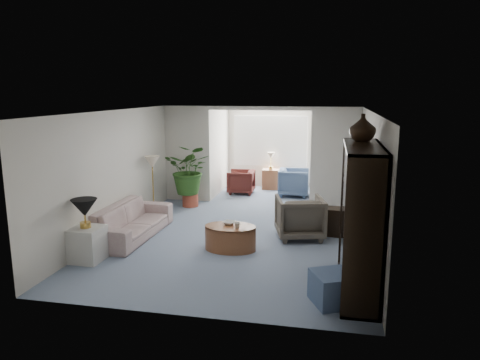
% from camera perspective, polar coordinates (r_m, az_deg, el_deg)
% --- Properties ---
extents(floor, '(6.00, 6.00, 0.00)m').
position_cam_1_polar(floor, '(8.78, -0.79, -7.81)').
color(floor, '#7B8AA2').
rests_on(floor, ground).
extents(sunroom_floor, '(2.60, 2.60, 0.00)m').
position_cam_1_polar(sunroom_floor, '(12.66, 3.16, -1.84)').
color(sunroom_floor, '#7B8AA2').
rests_on(sunroom_floor, ground).
extents(back_pier_left, '(1.20, 0.12, 2.50)m').
position_cam_1_polar(back_pier_left, '(11.81, -6.74, 3.31)').
color(back_pier_left, beige).
rests_on(back_pier_left, ground).
extents(back_pier_right, '(1.20, 0.12, 2.50)m').
position_cam_1_polar(back_pier_right, '(11.22, 12.05, 2.73)').
color(back_pier_right, beige).
rests_on(back_pier_right, ground).
extents(back_header, '(2.60, 0.12, 0.10)m').
position_cam_1_polar(back_header, '(11.25, 2.47, 9.13)').
color(back_header, beige).
rests_on(back_header, back_pier_left).
extents(window_pane, '(2.20, 0.02, 1.50)m').
position_cam_1_polar(window_pane, '(13.48, 3.89, 4.99)').
color(window_pane, white).
extents(window_blinds, '(2.20, 0.02, 1.50)m').
position_cam_1_polar(window_blinds, '(13.45, 3.88, 4.98)').
color(window_blinds, white).
extents(framed_picture, '(0.04, 0.50, 0.40)m').
position_cam_1_polar(framed_picture, '(8.12, 16.26, 2.53)').
color(framed_picture, '#B8AF93').
extents(sofa, '(0.93, 2.26, 0.65)m').
position_cam_1_polar(sofa, '(9.21, -13.65, -5.09)').
color(sofa, beige).
rests_on(sofa, ground).
extents(end_table, '(0.55, 0.55, 0.59)m').
position_cam_1_polar(end_table, '(8.17, -18.95, -7.74)').
color(end_table, beige).
rests_on(end_table, ground).
extents(table_lamp, '(0.44, 0.44, 0.30)m').
position_cam_1_polar(table_lamp, '(7.99, -19.24, -3.36)').
color(table_lamp, black).
rests_on(table_lamp, end_table).
extents(floor_lamp, '(0.36, 0.36, 0.28)m').
position_cam_1_polar(floor_lamp, '(10.59, -11.15, 2.26)').
color(floor_lamp, '#F9E7C6').
rests_on(floor_lamp, ground).
extents(coffee_table, '(1.14, 1.14, 0.45)m').
position_cam_1_polar(coffee_table, '(8.28, -1.23, -7.37)').
color(coffee_table, brown).
rests_on(coffee_table, ground).
extents(coffee_bowl, '(0.28, 0.28, 0.06)m').
position_cam_1_polar(coffee_bowl, '(8.31, -1.43, -5.47)').
color(coffee_bowl, silver).
rests_on(coffee_bowl, coffee_table).
extents(coffee_cup, '(0.13, 0.13, 0.10)m').
position_cam_1_polar(coffee_cup, '(8.07, -0.35, -5.82)').
color(coffee_cup, beige).
rests_on(coffee_cup, coffee_table).
extents(wingback_chair, '(1.09, 1.11, 0.84)m').
position_cam_1_polar(wingback_chair, '(8.96, 7.62, -4.72)').
color(wingback_chair, '#5C5348').
rests_on(wingback_chair, ground).
extents(side_table_dark, '(0.50, 0.42, 0.56)m').
position_cam_1_polar(side_table_dark, '(9.27, 12.07, -5.21)').
color(side_table_dark, black).
rests_on(side_table_dark, ground).
extents(entertainment_cabinet, '(0.51, 1.92, 2.14)m').
position_cam_1_polar(entertainment_cabinet, '(6.64, 15.07, -4.88)').
color(entertainment_cabinet, black).
rests_on(entertainment_cabinet, ground).
extents(cabinet_urn, '(0.39, 0.39, 0.41)m').
position_cam_1_polar(cabinet_urn, '(6.91, 15.37, 6.46)').
color(cabinet_urn, black).
rests_on(cabinet_urn, entertainment_cabinet).
extents(ottoman, '(0.72, 0.72, 0.44)m').
position_cam_1_polar(ottoman, '(6.43, 11.82, -13.35)').
color(ottoman, slate).
rests_on(ottoman, ground).
extents(plant_pot, '(0.40, 0.40, 0.32)m').
position_cam_1_polar(plant_pot, '(11.40, -6.36, -2.55)').
color(plant_pot, '#A84630').
rests_on(plant_pot, ground).
extents(house_plant, '(1.13, 0.98, 1.25)m').
position_cam_1_polar(house_plant, '(11.24, -6.44, 1.35)').
color(house_plant, '#29521C').
rests_on(house_plant, plant_pot).
extents(sunroom_chair_blue, '(0.86, 0.84, 0.76)m').
position_cam_1_polar(sunroom_chair_blue, '(12.50, 6.88, -0.31)').
color(sunroom_chair_blue, slate).
rests_on(sunroom_chair_blue, ground).
extents(sunroom_chair_maroon, '(0.76, 0.74, 0.67)m').
position_cam_1_polar(sunroom_chair_maroon, '(12.71, 0.12, -0.23)').
color(sunroom_chair_maroon, '#521F1C').
rests_on(sunroom_chair_maroon, ground).
extents(sunroom_table, '(0.49, 0.39, 0.59)m').
position_cam_1_polar(sunroom_table, '(13.32, 3.93, 0.11)').
color(sunroom_table, brown).
rests_on(sunroom_table, ground).
extents(shelf_clutter, '(0.30, 0.50, 1.06)m').
position_cam_1_polar(shelf_clutter, '(6.30, 14.81, -5.56)').
color(shelf_clutter, '#4A4644').
rests_on(shelf_clutter, entertainment_cabinet).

